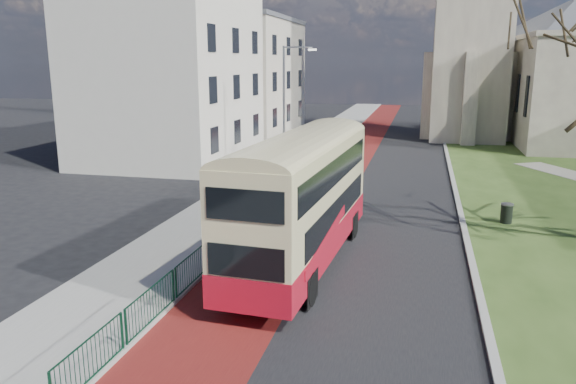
% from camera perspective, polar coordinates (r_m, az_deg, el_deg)
% --- Properties ---
extents(ground, '(160.00, 160.00, 0.00)m').
position_cam_1_polar(ground, '(18.66, -0.23, -9.48)').
color(ground, black).
rests_on(ground, ground).
extents(road_carriageway, '(9.00, 120.00, 0.01)m').
position_cam_1_polar(road_carriageway, '(37.52, 9.27, 1.94)').
color(road_carriageway, black).
rests_on(road_carriageway, ground).
extents(bus_lane, '(3.40, 120.00, 0.01)m').
position_cam_1_polar(bus_lane, '(37.80, 5.19, 2.14)').
color(bus_lane, '#591414').
rests_on(bus_lane, ground).
extents(pavement_west, '(4.00, 120.00, 0.12)m').
position_cam_1_polar(pavement_west, '(38.50, -0.42, 2.48)').
color(pavement_west, gray).
rests_on(pavement_west, ground).
extents(kerb_west, '(0.25, 120.00, 0.13)m').
position_cam_1_polar(kerb_west, '(38.08, 2.51, 2.36)').
color(kerb_west, '#999993').
rests_on(kerb_west, ground).
extents(kerb_east, '(0.25, 80.00, 0.13)m').
position_cam_1_polar(kerb_east, '(39.43, 16.18, 2.22)').
color(kerb_east, '#999993').
rests_on(kerb_east, ground).
extents(pedestrian_railing, '(0.07, 24.00, 1.12)m').
position_cam_1_polar(pedestrian_railing, '(22.87, -5.06, -3.75)').
color(pedestrian_railing, '#0D3B24').
rests_on(pedestrian_railing, ground).
extents(street_block_near, '(10.30, 14.30, 13.00)m').
position_cam_1_polar(street_block_near, '(42.75, -11.82, 11.97)').
color(street_block_near, silver).
rests_on(street_block_near, ground).
extents(street_block_far, '(10.30, 16.30, 11.50)m').
position_cam_1_polar(street_block_far, '(57.66, -4.92, 11.68)').
color(street_block_far, beige).
rests_on(street_block_far, ground).
extents(streetlamp, '(2.13, 0.18, 8.00)m').
position_cam_1_polar(streetlamp, '(35.84, -0.18, 9.00)').
color(streetlamp, gray).
rests_on(streetlamp, pavement_west).
extents(bus, '(3.23, 11.11, 4.59)m').
position_cam_1_polar(bus, '(19.76, 1.44, -0.20)').
color(bus, '#AD1021').
rests_on(bus, ground).
extents(litter_bin, '(0.68, 0.68, 0.90)m').
position_cam_1_polar(litter_bin, '(27.18, 21.32, -2.02)').
color(litter_bin, black).
rests_on(litter_bin, grass_green).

